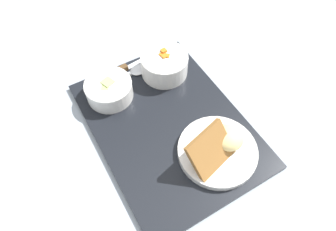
# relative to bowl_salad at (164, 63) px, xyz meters

# --- Properties ---
(ground_plane) EXTENTS (4.00, 4.00, 0.00)m
(ground_plane) POSITION_rel_bowl_salad_xyz_m (0.14, -0.07, -0.04)
(ground_plane) COLOR #99A3AD
(serving_tray) EXTENTS (0.45, 0.33, 0.01)m
(serving_tray) POSITION_rel_bowl_salad_xyz_m (0.14, -0.07, -0.04)
(serving_tray) COLOR black
(serving_tray) RESTS_ON ground_plane
(bowl_salad) EXTENTS (0.12, 0.12, 0.06)m
(bowl_salad) POSITION_rel_bowl_salad_xyz_m (0.00, 0.00, 0.00)
(bowl_salad) COLOR white
(bowl_salad) RESTS_ON serving_tray
(bowl_soup) EXTENTS (0.11, 0.11, 0.05)m
(bowl_soup) POSITION_rel_bowl_salad_xyz_m (0.00, -0.15, -0.00)
(bowl_soup) COLOR white
(bowl_soup) RESTS_ON serving_tray
(plate_main) EXTENTS (0.17, 0.17, 0.08)m
(plate_main) POSITION_rel_bowl_salad_xyz_m (0.26, -0.01, -0.01)
(plate_main) COLOR white
(plate_main) RESTS_ON serving_tray
(knife) EXTENTS (0.04, 0.17, 0.01)m
(knife) POSITION_rel_bowl_salad_xyz_m (-0.06, -0.10, -0.03)
(knife) COLOR silver
(knife) RESTS_ON serving_tray
(spoon) EXTENTS (0.04, 0.17, 0.01)m
(spoon) POSITION_rel_bowl_salad_xyz_m (-0.03, -0.09, -0.03)
(spoon) COLOR silver
(spoon) RESTS_ON serving_tray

